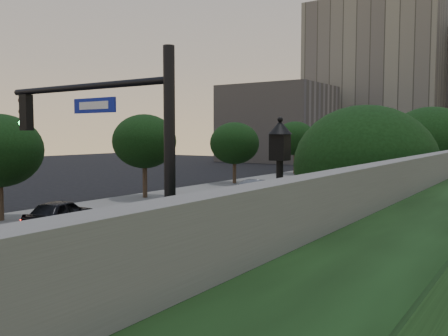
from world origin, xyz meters
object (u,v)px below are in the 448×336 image
Objects in this scene: sedan_near_right at (289,212)px; sedan_far_left at (363,169)px; pedestrian_c at (379,224)px; sedan_near_left at (60,214)px; street_lamp at (279,232)px; pedestrian_a at (362,256)px; sedan_mid_left at (258,189)px; sedan_far_right at (421,186)px; traffic_signal_mast at (133,202)px; pedestrian_b at (375,238)px.

sedan_far_left is at bearing 98.87° from sedan_near_right.
sedan_near_right is 6.53m from pedestrian_c.
street_lamp is at bearing 142.34° from sedan_near_left.
sedan_far_left is 45.32m from pedestrian_a.
sedan_near_left is 2.85× the size of pedestrian_c.
sedan_mid_left is 1.03× the size of sedan_near_right.
pedestrian_c is (2.53, -21.21, 0.35)m from sedan_far_right.
traffic_signal_mast is 1.47× the size of sedan_near_left.
sedan_mid_left is 1.22× the size of sedan_far_right.
sedan_near_right is 10.97m from pedestrian_a.
traffic_signal_mast is 1.49× the size of sedan_far_left.
sedan_near_left is 1.27× the size of sedan_far_right.
street_lamp is (1.91, 3.38, -1.04)m from traffic_signal_mast.
sedan_far_left is 3.07× the size of pedestrian_a.
pedestrian_b is at bearing 79.80° from traffic_signal_mast.
street_lamp is 1.20× the size of sedan_far_left.
street_lamp is at bearing 126.13° from sedan_mid_left.
street_lamp reaches higher than sedan_far_left.
pedestrian_c is (12.87, -11.01, 0.23)m from sedan_mid_left.
sedan_far_left is 2.80× the size of pedestrian_b.
sedan_far_right is 27.21m from pedestrian_a.
street_lamp is at bearing 79.00° from pedestrian_b.
sedan_far_right is at bearing -130.55° from sedan_mid_left.
sedan_far_left is 2.81× the size of pedestrian_c.
sedan_mid_left is at bearing -118.73° from sedan_near_left.
traffic_signal_mast is 1.25× the size of street_lamp.
pedestrian_a is at bearing 160.66° from sedan_near_left.
pedestrian_a is (7.02, -8.42, 0.27)m from sedan_near_right.
sedan_near_left reaches higher than sedan_near_right.
sedan_near_right is at bearing -158.16° from sedan_near_left.
sedan_far_right is 2.24× the size of pedestrian_c.
traffic_signal_mast reaches higher than pedestrian_a.
sedan_far_left is (2.82, 43.24, -0.16)m from sedan_near_left.
pedestrian_a is 2.73m from pedestrian_b.
pedestrian_c is at bearing -86.79° from pedestrian_b.
pedestrian_b is (13.47, -40.45, 0.33)m from sedan_far_left.
pedestrian_a is at bearing -52.43° from sedan_near_right.
pedestrian_c is (-0.57, 11.10, -1.65)m from street_lamp.
pedestrian_c is (5.95, -2.66, 0.34)m from sedan_near_right.
sedan_far_left is 1.06× the size of sedan_near_right.
street_lamp is 25.94m from sedan_mid_left.
sedan_far_right is (10.22, -16.19, -0.01)m from sedan_far_left.
pedestrian_a is at bearing 87.46° from pedestrian_b.
traffic_signal_mast is at bearing 71.04° from pedestrian_c.
traffic_signal_mast is at bearing 113.04° from sedan_far_left.
traffic_signal_mast is 4.02m from street_lamp.
pedestrian_a is (13.82, -43.16, 0.26)m from sedan_far_left.
street_lamp is 11.23m from pedestrian_c.
sedan_mid_left is at bearing 121.29° from street_lamp.
sedan_near_left is 43.33m from sedan_far_left.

